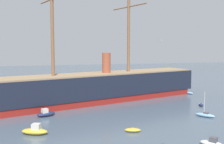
# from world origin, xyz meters

# --- Properties ---
(tall_ship) EXTENTS (74.55, 28.56, 36.85)m
(tall_ship) POSITION_xyz_m (-2.37, 47.35, 3.95)
(tall_ship) COLOR maroon
(tall_ship) RESTS_ON ground
(motorboat_foreground_right) EXTENTS (3.20, 3.57, 1.43)m
(motorboat_foreground_right) POSITION_xyz_m (7.34, 10.84, 0.50)
(motorboat_foreground_right) COLOR silver
(motorboat_foreground_right) RESTS_ON ground
(dinghy_near_centre) EXTENTS (2.98, 2.02, 0.65)m
(dinghy_near_centre) POSITION_xyz_m (-1.42, 20.50, 0.33)
(dinghy_near_centre) COLOR gold
(dinghy_near_centre) RESTS_ON ground
(motorboat_mid_left) EXTENTS (4.76, 3.42, 1.84)m
(motorboat_mid_left) POSITION_xyz_m (-17.55, 23.64, 0.65)
(motorboat_mid_left) COLOR gold
(motorboat_mid_left) RESTS_ON ground
(sailboat_mid_right) EXTENTS (3.38, 4.04, 5.33)m
(sailboat_mid_right) POSITION_xyz_m (16.55, 25.87, 0.45)
(sailboat_mid_right) COLOR #7FB2D6
(sailboat_mid_right) RESTS_ON ground
(motorboat_alongside_bow) EXTENTS (4.31, 2.99, 1.67)m
(motorboat_alongside_bow) POSITION_xyz_m (-15.28, 35.43, 0.59)
(motorboat_alongside_bow) COLOR #1E284C
(motorboat_alongside_bow) RESTS_ON ground
(dinghy_alongside_stern) EXTENTS (2.14, 2.68, 0.58)m
(dinghy_alongside_stern) POSITION_xyz_m (22.12, 35.62, 0.29)
(dinghy_alongside_stern) COLOR #1E284C
(dinghy_alongside_stern) RESTS_ON ground
(dinghy_far_right) EXTENTS (2.19, 3.03, 0.66)m
(dinghy_far_right) POSITION_xyz_m (28.67, 51.75, 0.33)
(dinghy_far_right) COLOR #7FB2D6
(dinghy_far_right) RESTS_ON ground
(motorboat_distant_centre) EXTENTS (2.34, 4.86, 1.98)m
(motorboat_distant_centre) POSITION_xyz_m (0.70, 63.82, 0.70)
(motorboat_distant_centre) COLOR gray
(motorboat_distant_centre) RESTS_ON ground
(seagull_in_flight) EXTENTS (0.97, 1.14, 0.14)m
(seagull_in_flight) POSITION_xyz_m (5.90, 25.28, 15.79)
(seagull_in_flight) COLOR silver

